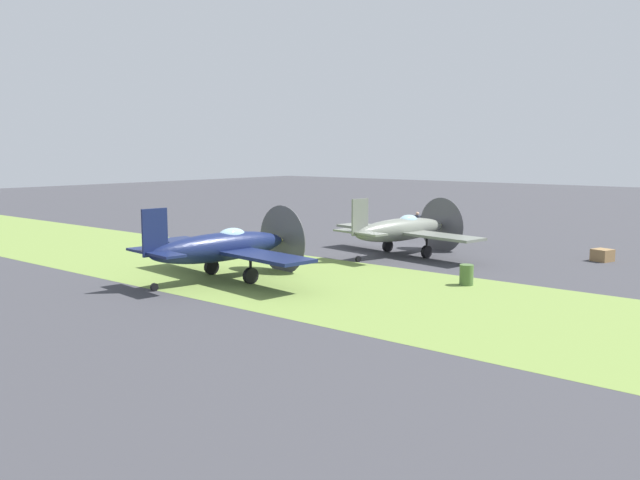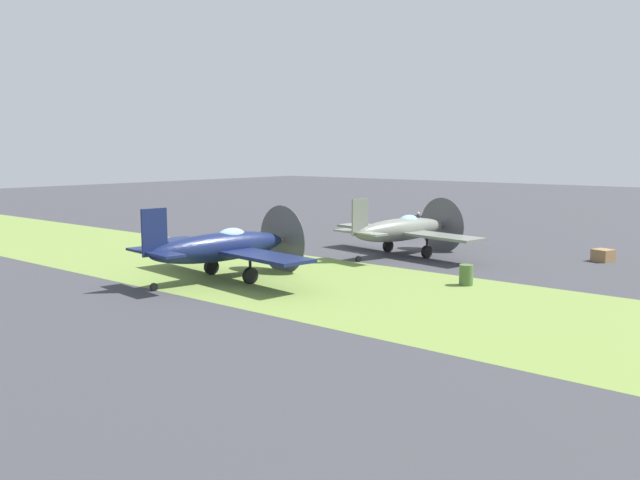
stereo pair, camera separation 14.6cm
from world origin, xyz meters
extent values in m
plane|color=#38383D|center=(0.00, 0.00, 0.00)|extent=(160.00, 160.00, 0.00)
cube|color=olive|center=(0.00, -9.79, 0.00)|extent=(120.00, 11.00, 0.01)
ellipsoid|color=slate|center=(2.03, -1.01, 1.46)|extent=(2.43, 6.94, 1.24)
cube|color=slate|center=(2.10, -0.61, 1.30)|extent=(9.79, 3.37, 0.14)
cube|color=slate|center=(1.48, -4.07, 2.36)|extent=(0.29, 1.10, 1.91)
cube|color=slate|center=(1.48, -4.07, 1.56)|extent=(3.32, 1.45, 0.10)
cone|color=#B7B24C|center=(2.67, 2.60, 1.46)|extent=(0.76, 0.80, 0.64)
cylinder|color=#4C4C51|center=(2.64, 2.40, 1.46)|extent=(3.17, 0.60, 3.21)
ellipsoid|color=#8CB2C6|center=(2.13, -0.42, 1.89)|extent=(0.94, 1.51, 0.70)
cylinder|color=black|center=(0.68, -0.26, 0.34)|extent=(0.34, 0.71, 0.68)
cylinder|color=black|center=(0.68, -0.26, 0.82)|extent=(0.12, 0.12, 0.96)
cylinder|color=black|center=(3.55, -0.77, 0.34)|extent=(0.34, 0.71, 0.68)
cylinder|color=black|center=(3.55, -0.77, 0.82)|extent=(0.12, 0.12, 0.96)
cylinder|color=black|center=(1.46, -4.17, 0.16)|extent=(0.18, 0.34, 0.32)
ellipsoid|color=#141E47|center=(-0.35, -12.09, 1.51)|extent=(2.16, 7.19, 1.29)
cube|color=#141E47|center=(-0.30, -11.68, 1.35)|extent=(10.14, 3.00, 0.15)
cube|color=#141E47|center=(-0.75, -15.29, 2.45)|extent=(0.25, 1.15, 1.98)
cube|color=#141E47|center=(-0.75, -15.29, 1.61)|extent=(3.42, 1.35, 0.10)
cone|color=#B7B24C|center=(0.12, -8.32, 1.51)|extent=(0.75, 0.81, 0.67)
cylinder|color=#4C4C51|center=(0.10, -8.52, 1.51)|extent=(3.31, 0.46, 3.33)
ellipsoid|color=#8CB2C6|center=(-0.27, -11.47, 1.96)|extent=(0.91, 1.54, 0.73)
cylinder|color=black|center=(-1.79, -11.39, 0.35)|extent=(0.32, 0.73, 0.71)
cylinder|color=black|center=(-1.79, -11.39, 0.85)|extent=(0.13, 0.13, 1.00)
cylinder|color=black|center=(1.21, -11.76, 0.35)|extent=(0.32, 0.73, 0.71)
cylinder|color=black|center=(1.21, -11.76, 0.85)|extent=(0.13, 0.13, 1.00)
cylinder|color=black|center=(-0.77, -15.40, 0.17)|extent=(0.17, 0.35, 0.33)
cylinder|color=#2D3342|center=(-1.29, 6.19, 0.44)|extent=(0.30, 0.30, 0.88)
cylinder|color=#2D3342|center=(-1.29, 6.19, 1.19)|extent=(0.38, 0.38, 0.62)
sphere|color=tan|center=(-1.29, 6.19, 1.61)|extent=(0.23, 0.23, 0.23)
cylinder|color=#2D3342|center=(-1.48, 6.01, 1.19)|extent=(0.11, 0.11, 0.59)
cylinder|color=#2D3342|center=(-1.10, 6.36, 1.19)|extent=(0.11, 0.11, 0.59)
cylinder|color=#476633|center=(8.63, -6.02, 0.45)|extent=(0.60, 0.60, 0.90)
cube|color=olive|center=(11.22, 4.23, 0.32)|extent=(1.13, 1.13, 0.64)
camera|label=1|loc=(21.80, -31.88, 5.82)|focal=37.38mm
camera|label=2|loc=(21.91, -31.79, 5.82)|focal=37.38mm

